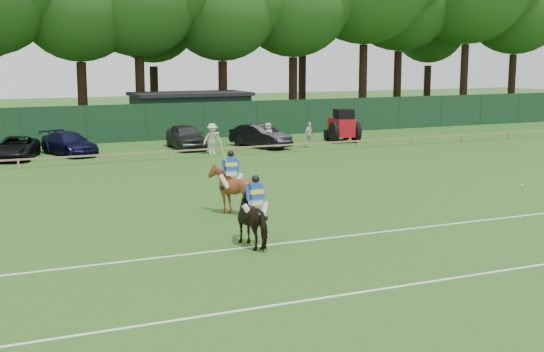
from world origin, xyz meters
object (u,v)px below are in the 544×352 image
utility_shed (190,113)px  spectator_right (268,136)px  horse_chestnut (231,189)px  spectator_mid (309,135)px  sedan_navy (69,144)px  estate_black (260,136)px  spectator_left (212,139)px  tractor (342,126)px  horse_dark (256,220)px  suv_black (15,148)px  hatch_grey (186,136)px  polo_ball (522,185)px

utility_shed → spectator_right: bearing=-79.2°
horse_chestnut → spectator_mid: bearing=-115.3°
sedan_navy → estate_black: (11.46, -1.34, 0.06)m
horse_chestnut → sedan_navy: 18.80m
spectator_left → utility_shed: utility_shed is taller
horse_chestnut → spectator_mid: 19.62m
sedan_navy → spectator_left: (7.67, -3.11, 0.24)m
estate_black → tractor: bearing=-15.3°
spectator_mid → tractor: (3.34, 1.69, 0.26)m
horse_dark → estate_black: size_ratio=0.44×
sedan_navy → spectator_mid: (14.26, -2.52, 0.12)m
spectator_left → spectator_mid: size_ratio=1.15×
estate_black → spectator_mid: (2.81, -1.17, 0.06)m
suv_black → hatch_grey: hatch_grey is taller
spectator_mid → spectator_right: size_ratio=0.98×
horse_dark → horse_chestnut: 4.61m
spectator_right → spectator_left: bearing=-164.6°
horse_chestnut → horse_dark: bearing=88.3°
horse_chestnut → spectator_right: (8.72, 16.54, -0.11)m
polo_ball → horse_dark: bearing=-162.7°
suv_black → hatch_grey: bearing=19.4°
spectator_right → horse_chestnut: bearing=-117.6°
suv_black → hatch_grey: (10.01, 0.50, 0.14)m
utility_shed → tractor: bearing=-48.0°
horse_dark → utility_shed: utility_shed is taller
horse_chestnut → tractor: tractor is taller
horse_dark → sedan_navy: horse_dark is taller
horse_dark → spectator_left: spectator_left is taller
sedan_navy → utility_shed: utility_shed is taller
spectator_mid → spectator_right: 2.61m
spectator_left → utility_shed: (2.16, 10.93, 0.64)m
hatch_grey → tractor: (10.59, -0.74, 0.28)m
spectator_right → tractor: bearing=11.6°
horse_chestnut → sedan_navy: horse_chestnut is taller
horse_dark → spectator_mid: size_ratio=1.23×
suv_black → spectator_left: (10.66, -2.53, 0.28)m
spectator_right → tractor: tractor is taller
estate_black → suv_black: bearing=156.9°
hatch_grey → utility_shed: bearing=72.8°
hatch_grey → spectator_mid: (7.25, -2.43, 0.02)m
horse_chestnut → spectator_right: 18.70m
sedan_navy → polo_ball: size_ratio=50.18×
hatch_grey → polo_ball: 20.85m
sedan_navy → tractor: tractor is taller
horse_chestnut → polo_ball: bearing=-169.9°
horse_dark → suv_black: bearing=-85.1°
horse_chestnut → suv_black: bearing=-61.8°
hatch_grey → spectator_right: bearing=-20.0°
horse_chestnut → suv_black: horse_chestnut is taller
suv_black → spectator_left: 10.96m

